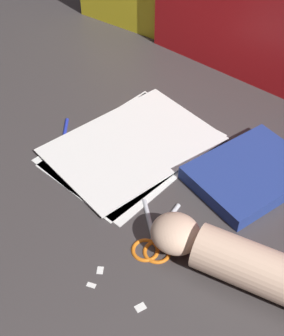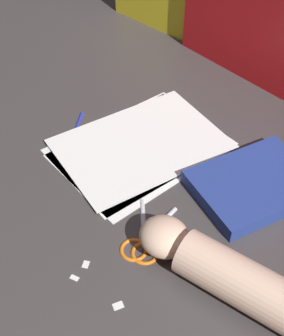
{
  "view_description": "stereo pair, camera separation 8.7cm",
  "coord_description": "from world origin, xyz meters",
  "px_view_note": "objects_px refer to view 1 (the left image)",
  "views": [
    {
      "loc": [
        0.47,
        -0.43,
        0.67
      ],
      "look_at": [
        0.04,
        0.02,
        0.06
      ],
      "focal_mm": 50.0,
      "sensor_mm": 36.0,
      "label": 1
    },
    {
      "loc": [
        0.53,
        -0.36,
        0.67
      ],
      "look_at": [
        0.04,
        0.02,
        0.06
      ],
      "focal_mm": 50.0,
      "sensor_mm": 36.0,
      "label": 2
    }
  ],
  "objects_px": {
    "paper_stack": "(132,147)",
    "book_closed": "(251,173)",
    "hand_forearm": "(244,261)",
    "scissors": "(153,240)"
  },
  "relations": [
    {
      "from": "paper_stack",
      "to": "book_closed",
      "type": "relative_size",
      "value": 1.42
    },
    {
      "from": "paper_stack",
      "to": "hand_forearm",
      "type": "xyz_separation_m",
      "value": [
        0.35,
        -0.1,
        0.03
      ]
    },
    {
      "from": "book_closed",
      "to": "paper_stack",
      "type": "bearing_deg",
      "value": -156.73
    },
    {
      "from": "book_closed",
      "to": "scissors",
      "type": "xyz_separation_m",
      "value": [
        -0.03,
        -0.25,
        -0.01
      ]
    },
    {
      "from": "book_closed",
      "to": "hand_forearm",
      "type": "bearing_deg",
      "value": -58.85
    },
    {
      "from": "paper_stack",
      "to": "hand_forearm",
      "type": "height_order",
      "value": "hand_forearm"
    },
    {
      "from": "book_closed",
      "to": "hand_forearm",
      "type": "distance_m",
      "value": 0.23
    },
    {
      "from": "book_closed",
      "to": "hand_forearm",
      "type": "xyz_separation_m",
      "value": [
        0.12,
        -0.2,
        0.02
      ]
    },
    {
      "from": "paper_stack",
      "to": "hand_forearm",
      "type": "bearing_deg",
      "value": -15.38
    },
    {
      "from": "book_closed",
      "to": "scissors",
      "type": "height_order",
      "value": "book_closed"
    }
  ]
}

